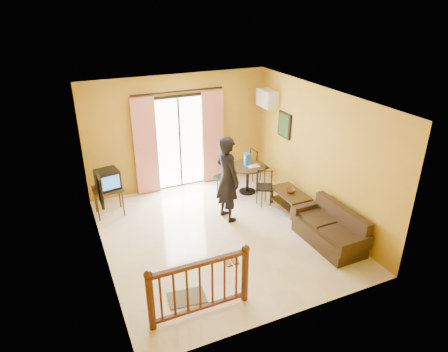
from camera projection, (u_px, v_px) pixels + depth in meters
name	position (u px, v px, depth m)	size (l,w,h in m)	color
ground	(220.00, 234.00, 8.14)	(5.00, 5.00, 0.00)	beige
room_shell	(220.00, 156.00, 7.42)	(5.00, 5.00, 5.00)	white
balcony_door	(180.00, 142.00, 9.66)	(2.25, 0.14, 2.46)	black
tv_table	(108.00, 191.00, 8.65)	(0.64, 0.53, 0.63)	black
television	(108.00, 179.00, 8.53)	(0.53, 0.50, 0.42)	black
picture_left	(100.00, 190.00, 6.50)	(0.05, 0.42, 0.52)	black
dining_table	(248.00, 171.00, 9.62)	(0.84, 0.84, 0.70)	black
water_jug	(247.00, 159.00, 9.52)	(0.16, 0.16, 0.30)	blue
serving_tray	(254.00, 166.00, 9.51)	(0.28, 0.18, 0.02)	beige
dining_chairs	(248.00, 193.00, 9.77)	(1.54, 1.56, 0.95)	black
air_conditioner	(267.00, 98.00, 9.62)	(0.31, 0.60, 0.40)	white
botanical_print	(284.00, 125.00, 9.34)	(0.05, 0.50, 0.60)	black
coffee_table	(290.00, 198.00, 8.96)	(0.53, 0.96, 0.43)	black
bowl	(290.00, 191.00, 8.89)	(0.22, 0.22, 0.07)	#56371D
sofa	(331.00, 230.00, 7.74)	(0.76, 1.58, 0.75)	#322213
standing_person	(227.00, 179.00, 8.34)	(0.68, 0.45, 1.87)	black
stair_balustrade	(200.00, 284.00, 5.90)	(1.63, 0.13, 1.04)	#471E0F
doormat	(187.00, 298.00, 6.43)	(0.60, 0.40, 0.02)	#5B5749
sandals	(231.00, 261.00, 7.29)	(0.25, 0.25, 0.03)	#56371D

